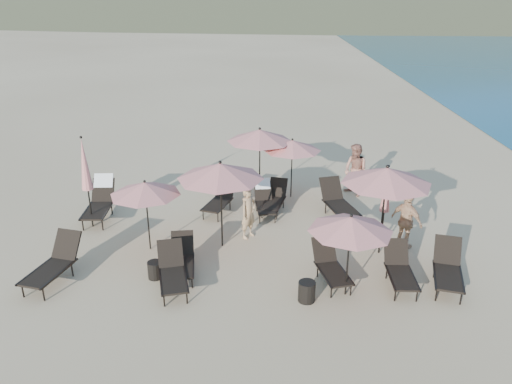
{
  "coord_description": "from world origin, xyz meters",
  "views": [
    {
      "loc": [
        -0.9,
        -10.12,
        6.62
      ],
      "look_at": [
        -1.2,
        3.5,
        1.1
      ],
      "focal_mm": 35.0,
      "sensor_mm": 36.0,
      "label": 1
    }
  ],
  "objects_px": {
    "lounger_9": "(264,199)",
    "lounger_10": "(338,202)",
    "umbrella_open_5": "(351,224)",
    "side_table_1": "(307,291)",
    "beachgoer_b": "(355,170)",
    "lounger_5": "(448,268)",
    "lounger_4": "(400,269)",
    "lounger_2": "(182,259)",
    "lounger_7": "(221,196)",
    "umbrella_open_2": "(387,176)",
    "lounger_1": "(172,271)",
    "umbrella_open_0": "(145,188)",
    "lounger_6": "(100,200)",
    "beachgoer_c": "(407,221)",
    "lounger_3": "(331,266)",
    "umbrella_open_1": "(220,171)",
    "umbrella_closed_0": "(386,190)",
    "beachgoer_a": "(248,212)",
    "lounger_0": "(54,263)",
    "umbrella_open_3": "(260,135)",
    "umbrella_open_4": "(292,145)",
    "lounger_8": "(275,198)",
    "umbrella_closed_1": "(85,165)",
    "side_table_0": "(155,270)"
  },
  "relations": [
    {
      "from": "lounger_7",
      "to": "umbrella_open_2",
      "type": "height_order",
      "value": "umbrella_open_2"
    },
    {
      "from": "umbrella_open_3",
      "to": "umbrella_open_5",
      "type": "xyz_separation_m",
      "value": [
        2.11,
        -6.18,
        -0.29
      ]
    },
    {
      "from": "lounger_2",
      "to": "lounger_10",
      "type": "xyz_separation_m",
      "value": [
        4.33,
        3.54,
        0.08
      ]
    },
    {
      "from": "lounger_10",
      "to": "umbrella_open_1",
      "type": "relative_size",
      "value": 0.78
    },
    {
      "from": "beachgoer_b",
      "to": "lounger_4",
      "type": "bearing_deg",
      "value": -33.81
    },
    {
      "from": "lounger_5",
      "to": "beachgoer_b",
      "type": "relative_size",
      "value": 0.99
    },
    {
      "from": "umbrella_closed_0",
      "to": "beachgoer_b",
      "type": "distance_m",
      "value": 3.7
    },
    {
      "from": "umbrella_open_1",
      "to": "umbrella_open_2",
      "type": "height_order",
      "value": "umbrella_open_2"
    },
    {
      "from": "lounger_8",
      "to": "beachgoer_b",
      "type": "relative_size",
      "value": 0.9
    },
    {
      "from": "beachgoer_a",
      "to": "lounger_5",
      "type": "bearing_deg",
      "value": -78.1
    },
    {
      "from": "beachgoer_c",
      "to": "lounger_1",
      "type": "bearing_deg",
      "value": 68.26
    },
    {
      "from": "lounger_6",
      "to": "lounger_8",
      "type": "height_order",
      "value": "lounger_6"
    },
    {
      "from": "umbrella_open_0",
      "to": "beachgoer_a",
      "type": "relative_size",
      "value": 1.32
    },
    {
      "from": "lounger_9",
      "to": "lounger_10",
      "type": "relative_size",
      "value": 0.82
    },
    {
      "from": "umbrella_open_3",
      "to": "umbrella_open_2",
      "type": "bearing_deg",
      "value": -51.37
    },
    {
      "from": "umbrella_open_4",
      "to": "beachgoer_a",
      "type": "height_order",
      "value": "umbrella_open_4"
    },
    {
      "from": "lounger_7",
      "to": "beachgoer_c",
      "type": "height_order",
      "value": "beachgoer_c"
    },
    {
      "from": "lounger_1",
      "to": "umbrella_open_0",
      "type": "xyz_separation_m",
      "value": [
        -0.97,
        1.89,
        1.35
      ]
    },
    {
      "from": "lounger_1",
      "to": "umbrella_closed_0",
      "type": "relative_size",
      "value": 0.74
    },
    {
      "from": "lounger_2",
      "to": "side_table_1",
      "type": "distance_m",
      "value": 3.23
    },
    {
      "from": "side_table_1",
      "to": "lounger_2",
      "type": "bearing_deg",
      "value": 159.53
    },
    {
      "from": "lounger_3",
      "to": "umbrella_open_5",
      "type": "relative_size",
      "value": 0.79
    },
    {
      "from": "side_table_1",
      "to": "beachgoer_c",
      "type": "height_order",
      "value": "beachgoer_c"
    },
    {
      "from": "lounger_7",
      "to": "umbrella_open_2",
      "type": "xyz_separation_m",
      "value": [
        4.53,
        -2.71,
        1.74
      ]
    },
    {
      "from": "umbrella_open_2",
      "to": "side_table_1",
      "type": "height_order",
      "value": "umbrella_open_2"
    },
    {
      "from": "side_table_0",
      "to": "lounger_2",
      "type": "bearing_deg",
      "value": 19.54
    },
    {
      "from": "beachgoer_a",
      "to": "beachgoer_c",
      "type": "height_order",
      "value": "beachgoer_c"
    },
    {
      "from": "lounger_5",
      "to": "umbrella_closed_1",
      "type": "xyz_separation_m",
      "value": [
        -9.6,
        2.99,
        1.51
      ]
    },
    {
      "from": "lounger_0",
      "to": "side_table_1",
      "type": "xyz_separation_m",
      "value": [
        6.09,
        -0.73,
        -0.24
      ]
    },
    {
      "from": "lounger_7",
      "to": "beachgoer_c",
      "type": "distance_m",
      "value": 5.81
    },
    {
      "from": "lounger_8",
      "to": "umbrella_open_2",
      "type": "distance_m",
      "value": 4.35
    },
    {
      "from": "lounger_2",
      "to": "lounger_6",
      "type": "height_order",
      "value": "lounger_6"
    },
    {
      "from": "lounger_9",
      "to": "lounger_10",
      "type": "bearing_deg",
      "value": -12.49
    },
    {
      "from": "umbrella_closed_1",
      "to": "side_table_1",
      "type": "height_order",
      "value": "umbrella_closed_1"
    },
    {
      "from": "umbrella_open_5",
      "to": "beachgoer_c",
      "type": "height_order",
      "value": "umbrella_open_5"
    },
    {
      "from": "lounger_7",
      "to": "umbrella_open_5",
      "type": "bearing_deg",
      "value": -36.85
    },
    {
      "from": "lounger_8",
      "to": "umbrella_open_0",
      "type": "height_order",
      "value": "umbrella_open_0"
    },
    {
      "from": "lounger_2",
      "to": "side_table_0",
      "type": "xyz_separation_m",
      "value": [
        -0.65,
        -0.23,
        -0.19
      ]
    },
    {
      "from": "lounger_1",
      "to": "side_table_1",
      "type": "distance_m",
      "value": 3.2
    },
    {
      "from": "side_table_1",
      "to": "beachgoer_b",
      "type": "distance_m",
      "value": 6.83
    },
    {
      "from": "umbrella_open_2",
      "to": "beachgoer_a",
      "type": "relative_size",
      "value": 1.65
    },
    {
      "from": "umbrella_open_0",
      "to": "umbrella_closed_0",
      "type": "bearing_deg",
      "value": 4.0
    },
    {
      "from": "side_table_0",
      "to": "beachgoer_c",
      "type": "xyz_separation_m",
      "value": [
        6.55,
        1.71,
        0.59
      ]
    },
    {
      "from": "umbrella_open_2",
      "to": "beachgoer_b",
      "type": "xyz_separation_m",
      "value": [
        -0.02,
        4.15,
        -1.32
      ]
    },
    {
      "from": "umbrella_open_4",
      "to": "umbrella_open_0",
      "type": "bearing_deg",
      "value": -136.41
    },
    {
      "from": "umbrella_closed_0",
      "to": "lounger_5",
      "type": "bearing_deg",
      "value": -61.54
    },
    {
      "from": "umbrella_open_3",
      "to": "beachgoer_c",
      "type": "relative_size",
      "value": 1.48
    },
    {
      "from": "lounger_10",
      "to": "umbrella_open_5",
      "type": "bearing_deg",
      "value": -111.35
    },
    {
      "from": "lounger_0",
      "to": "beachgoer_c",
      "type": "height_order",
      "value": "beachgoer_c"
    },
    {
      "from": "lounger_7",
      "to": "lounger_10",
      "type": "bearing_deg",
      "value": 12.68
    }
  ]
}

